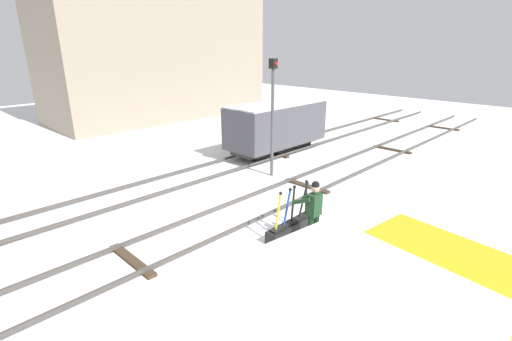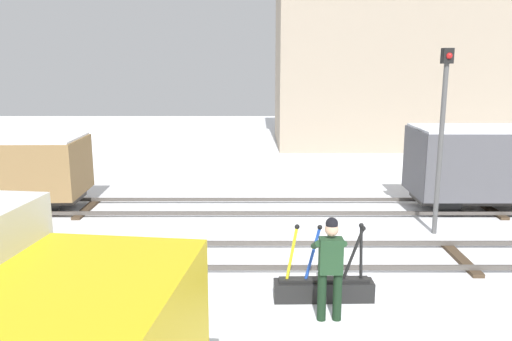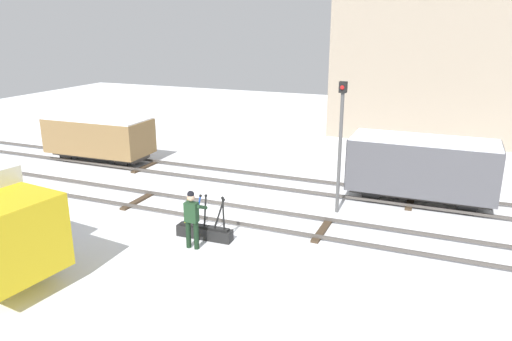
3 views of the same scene
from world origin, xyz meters
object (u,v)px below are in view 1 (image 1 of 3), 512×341
Objects in this scene: signal_post at (273,108)px; freight_car_near_switch at (276,125)px; switch_lever_frame at (291,226)px; rail_worker at (313,209)px.

signal_post is 3.55m from freight_car_near_switch.
freight_car_near_switch is at bearing 43.33° from switch_lever_frame.
freight_car_near_switch reaches higher than rail_worker.
switch_lever_frame is 1.01× the size of rail_worker.
switch_lever_frame is 0.40× the size of signal_post.
freight_car_near_switch is at bearing 46.64° from rail_worker.
switch_lever_frame is 5.52m from signal_post.
switch_lever_frame is at bearing -131.46° from signal_post.
rail_worker is (-0.01, -0.71, 0.76)m from switch_lever_frame.
signal_post reaches higher than freight_car_near_switch.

